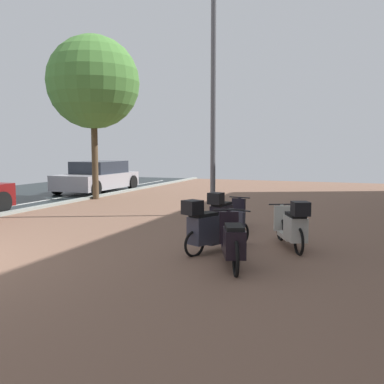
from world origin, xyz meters
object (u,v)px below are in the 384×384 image
scooter_far (233,242)px  lamp_post (213,86)px  scooter_near (209,228)px  scooter_extra (293,226)px  parked_car_far (98,177)px  scooter_mid (225,213)px  street_tree (93,83)px

scooter_far → lamp_post: bearing=111.5°
lamp_post → scooter_near: bearing=-72.6°
scooter_near → scooter_extra: size_ratio=0.98×
scooter_far → scooter_extra: 1.68m
scooter_far → parked_car_far: (-8.40, 9.17, 0.22)m
scooter_extra → scooter_near: bearing=-149.9°
scooter_near → scooter_far: (0.63, -0.75, -0.05)m
scooter_near → lamp_post: lamp_post is taller
scooter_mid → street_tree: (-6.08, 4.21, 3.70)m
scooter_far → parked_car_far: bearing=132.5°
scooter_near → scooter_extra: bearing=30.1°
street_tree → parked_car_far: bearing=121.4°
lamp_post → street_tree: lamp_post is taller
scooter_mid → scooter_extra: scooter_extra is taller
parked_car_far → scooter_near: bearing=-47.3°
scooter_near → lamp_post: bearing=107.4°
scooter_mid → scooter_extra: size_ratio=1.09×
scooter_extra → parked_car_far: parked_car_far is taller
scooter_far → street_tree: bearing=135.5°
lamp_post → street_tree: (-5.10, 2.04, 0.62)m
parked_car_far → lamp_post: 8.30m
scooter_near → scooter_far: 0.98m
scooter_near → lamp_post: 5.28m
scooter_mid → parked_car_far: size_ratio=0.44×
scooter_far → lamp_post: 6.08m
scooter_mid → street_tree: bearing=145.3°
scooter_near → scooter_mid: bearing=98.8°
scooter_mid → lamp_post: bearing=114.4°
parked_car_far → lamp_post: lamp_post is taller
street_tree → scooter_extra: bearing=-34.9°
scooter_mid → lamp_post: (-0.98, 2.17, 3.08)m
scooter_far → lamp_post: lamp_post is taller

